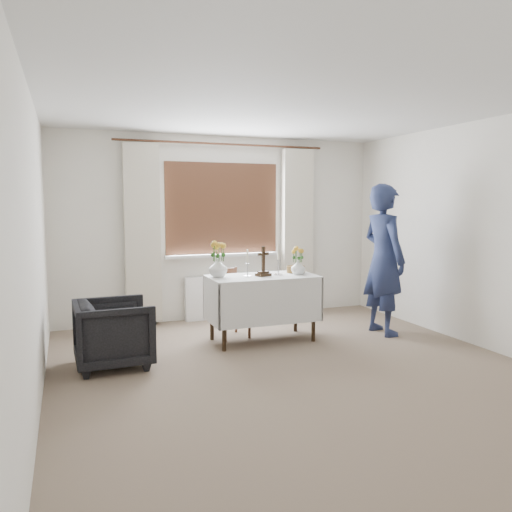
{
  "coord_description": "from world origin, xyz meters",
  "views": [
    {
      "loc": [
        -2.01,
        -4.1,
        1.6
      ],
      "look_at": [
        -0.08,
        0.98,
        1.02
      ],
      "focal_mm": 35.0,
      "sensor_mm": 36.0,
      "label": 1
    }
  ],
  "objects_px": {
    "altar_table": "(262,308)",
    "wooden_chair": "(231,303)",
    "armchair": "(114,333)",
    "person": "(384,260)",
    "flower_vase_left": "(218,268)",
    "flower_vase_right": "(298,267)",
    "wooden_cross": "(263,261)"
  },
  "relations": [
    {
      "from": "flower_vase_left",
      "to": "altar_table",
      "type": "bearing_deg",
      "value": -9.16
    },
    {
      "from": "armchair",
      "to": "person",
      "type": "relative_size",
      "value": 0.4
    },
    {
      "from": "person",
      "to": "wooden_cross",
      "type": "bearing_deg",
      "value": 79.7
    },
    {
      "from": "person",
      "to": "flower_vase_right",
      "type": "distance_m",
      "value": 1.09
    },
    {
      "from": "wooden_chair",
      "to": "person",
      "type": "height_order",
      "value": "person"
    },
    {
      "from": "armchair",
      "to": "flower_vase_left",
      "type": "height_order",
      "value": "flower_vase_left"
    },
    {
      "from": "person",
      "to": "flower_vase_left",
      "type": "height_order",
      "value": "person"
    },
    {
      "from": "armchair",
      "to": "person",
      "type": "distance_m",
      "value": 3.25
    },
    {
      "from": "wooden_chair",
      "to": "flower_vase_left",
      "type": "distance_m",
      "value": 0.54
    },
    {
      "from": "armchair",
      "to": "wooden_chair",
      "type": "bearing_deg",
      "value": -68.6
    },
    {
      "from": "armchair",
      "to": "wooden_cross",
      "type": "xyz_separation_m",
      "value": [
        1.69,
        0.31,
        0.6
      ]
    },
    {
      "from": "altar_table",
      "to": "wooden_chair",
      "type": "bearing_deg",
      "value": 137.14
    },
    {
      "from": "altar_table",
      "to": "wooden_cross",
      "type": "relative_size",
      "value": 3.63
    },
    {
      "from": "altar_table",
      "to": "armchair",
      "type": "height_order",
      "value": "altar_table"
    },
    {
      "from": "wooden_cross",
      "to": "armchair",
      "type": "bearing_deg",
      "value": 172.52
    },
    {
      "from": "wooden_chair",
      "to": "flower_vase_left",
      "type": "bearing_deg",
      "value": -148.39
    },
    {
      "from": "wooden_chair",
      "to": "wooden_cross",
      "type": "relative_size",
      "value": 2.39
    },
    {
      "from": "wooden_chair",
      "to": "flower_vase_right",
      "type": "xyz_separation_m",
      "value": [
        0.72,
        -0.33,
        0.44
      ]
    },
    {
      "from": "armchair",
      "to": "person",
      "type": "bearing_deg",
      "value": -89.9
    },
    {
      "from": "wooden_chair",
      "to": "armchair",
      "type": "bearing_deg",
      "value": -167.39
    },
    {
      "from": "wooden_chair",
      "to": "armchair",
      "type": "relative_size",
      "value": 1.13
    },
    {
      "from": "armchair",
      "to": "person",
      "type": "xyz_separation_m",
      "value": [
        3.19,
        0.12,
        0.58
      ]
    },
    {
      "from": "armchair",
      "to": "altar_table",
      "type": "bearing_deg",
      "value": -80.96
    },
    {
      "from": "altar_table",
      "to": "wooden_cross",
      "type": "xyz_separation_m",
      "value": [
        0.0,
        -0.02,
        0.55
      ]
    },
    {
      "from": "flower_vase_left",
      "to": "armchair",
      "type": "bearing_deg",
      "value": -160.81
    },
    {
      "from": "altar_table",
      "to": "person",
      "type": "height_order",
      "value": "person"
    },
    {
      "from": "wooden_chair",
      "to": "flower_vase_right",
      "type": "height_order",
      "value": "flower_vase_right"
    },
    {
      "from": "person",
      "to": "flower_vase_right",
      "type": "height_order",
      "value": "person"
    },
    {
      "from": "flower_vase_left",
      "to": "flower_vase_right",
      "type": "relative_size",
      "value": 1.26
    },
    {
      "from": "wooden_cross",
      "to": "flower_vase_left",
      "type": "height_order",
      "value": "wooden_cross"
    },
    {
      "from": "armchair",
      "to": "flower_vase_left",
      "type": "distance_m",
      "value": 1.37
    },
    {
      "from": "altar_table",
      "to": "flower_vase_right",
      "type": "relative_size",
      "value": 7.24
    }
  ]
}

